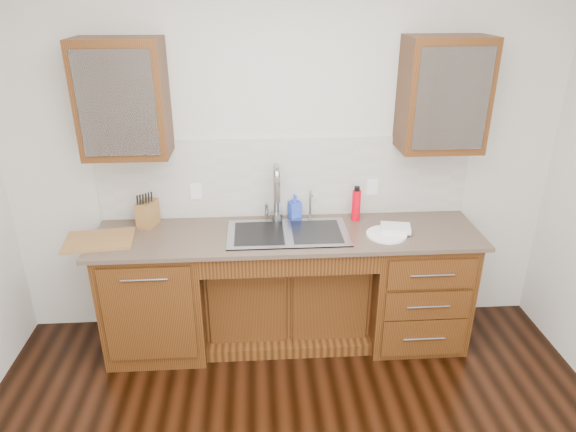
{
  "coord_description": "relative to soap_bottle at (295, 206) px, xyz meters",
  "views": [
    {
      "loc": [
        -0.21,
        -1.79,
        2.47
      ],
      "look_at": [
        0.0,
        1.4,
        1.05
      ],
      "focal_mm": 32.0,
      "sensor_mm": 36.0,
      "label": 1
    }
  ],
  "objects": [
    {
      "name": "dish_towel",
      "position": [
        0.68,
        -0.3,
        -0.06
      ],
      "size": [
        0.23,
        0.19,
        0.03
      ],
      "primitive_type": "cube",
      "rotation": [
        0.0,
        0.0,
        -0.2
      ],
      "color": "white",
      "rests_on": "plate"
    },
    {
      "name": "sink",
      "position": [
        -0.07,
        -0.27,
        -0.18
      ],
      "size": [
        0.84,
        0.46,
        0.19
      ],
      "primitive_type": "cube",
      "color": "#9E9EA5",
      "rests_on": "countertop"
    },
    {
      "name": "backsplash",
      "position": [
        -0.07,
        0.05,
        0.2
      ],
      "size": [
        2.7,
        0.02,
        0.59
      ],
      "primitive_type": "cube",
      "color": "beige",
      "rests_on": "wall_back"
    },
    {
      "name": "knife_block",
      "position": [
        -1.06,
        -0.07,
        0.0
      ],
      "size": [
        0.15,
        0.19,
        0.18
      ],
      "primitive_type": "cube",
      "rotation": [
        0.0,
        0.0,
        -0.36
      ],
      "color": "brown",
      "rests_on": "countertop"
    },
    {
      "name": "cutting_board",
      "position": [
        -1.35,
        -0.31,
        -0.08
      ],
      "size": [
        0.48,
        0.36,
        0.02
      ],
      "primitive_type": "cube",
      "rotation": [
        0.0,
        0.0,
        0.11
      ],
      "color": "#946033",
      "rests_on": "countertop"
    },
    {
      "name": "outlet_left",
      "position": [
        -0.72,
        0.04,
        0.12
      ],
      "size": [
        0.08,
        0.01,
        0.12
      ],
      "primitive_type": "cube",
      "color": "white",
      "rests_on": "backsplash"
    },
    {
      "name": "upper_cabinet_right",
      "position": [
        0.98,
        -0.1,
        0.82
      ],
      "size": [
        0.55,
        0.34,
        0.75
      ],
      "primitive_type": "cube",
      "color": "#593014",
      "rests_on": "wall_back"
    },
    {
      "name": "upper_cabinet_left",
      "position": [
        -1.12,
        -0.1,
        0.82
      ],
      "size": [
        0.55,
        0.34,
        0.75
      ],
      "primitive_type": "cube",
      "color": "#593014",
      "rests_on": "wall_back"
    },
    {
      "name": "cup_left_a",
      "position": [
        -1.22,
        -0.1,
        0.77
      ],
      "size": [
        0.12,
        0.12,
        0.09
      ],
      "primitive_type": "imported",
      "rotation": [
        0.0,
        0.0,
        0.03
      ],
      "color": "white",
      "rests_on": "upper_cabinet_left"
    },
    {
      "name": "base_cabinet_right",
      "position": [
        0.88,
        -0.24,
        -0.56
      ],
      "size": [
        0.7,
        0.62,
        0.88
      ],
      "primitive_type": "cube",
      "color": "#593014",
      "rests_on": "ground"
    },
    {
      "name": "cup_right_a",
      "position": [
        0.9,
        -0.1,
        0.77
      ],
      "size": [
        0.13,
        0.13,
        0.09
      ],
      "primitive_type": "imported",
      "rotation": [
        0.0,
        0.0,
        -0.15
      ],
      "color": "white",
      "rests_on": "upper_cabinet_right"
    },
    {
      "name": "water_bottle",
      "position": [
        0.44,
        -0.08,
        0.03
      ],
      "size": [
        0.08,
        0.08,
        0.23
      ],
      "primitive_type": "cylinder",
      "rotation": [
        0.0,
        0.0,
        0.24
      ],
      "color": "#EF0013",
      "rests_on": "countertop"
    },
    {
      "name": "base_cabinet_left",
      "position": [
        -1.02,
        -0.24,
        -0.56
      ],
      "size": [
        0.7,
        0.62,
        0.88
      ],
      "primitive_type": "cube",
      "color": "#593014",
      "rests_on": "ground"
    },
    {
      "name": "cup_left_b",
      "position": [
        -1.01,
        -0.1,
        0.77
      ],
      "size": [
        0.11,
        0.11,
        0.09
      ],
      "primitive_type": "imported",
      "rotation": [
        0.0,
        0.0,
        -0.14
      ],
      "color": "white",
      "rests_on": "upper_cabinet_left"
    },
    {
      "name": "plate",
      "position": [
        0.61,
        -0.35,
        -0.08
      ],
      "size": [
        0.36,
        0.36,
        0.02
      ],
      "primitive_type": "cylinder",
      "rotation": [
        0.0,
        0.0,
        0.38
      ],
      "color": "white",
      "rests_on": "countertop"
    },
    {
      "name": "wall_back",
      "position": [
        -0.07,
        0.12,
        0.35
      ],
      "size": [
        4.0,
        0.1,
        2.7
      ],
      "primitive_type": "cube",
      "color": "beige",
      "rests_on": "ground"
    },
    {
      "name": "base_cabinet_center",
      "position": [
        -0.07,
        -0.15,
        -0.65
      ],
      "size": [
        1.2,
        0.44,
        0.7
      ],
      "primitive_type": "cube",
      "color": "#593014",
      "rests_on": "ground"
    },
    {
      "name": "soap_bottle",
      "position": [
        0.0,
        0.0,
        0.0
      ],
      "size": [
        0.1,
        0.11,
        0.18
      ],
      "primitive_type": "imported",
      "rotation": [
        0.0,
        0.0,
        0.34
      ],
      "color": "blue",
      "rests_on": "countertop"
    },
    {
      "name": "filter_tap",
      "position": [
        0.11,
        -0.03,
        0.03
      ],
      "size": [
        0.02,
        0.02,
        0.24
      ],
      "primitive_type": "cylinder",
      "color": "#999993",
      "rests_on": "countertop"
    },
    {
      "name": "countertop",
      "position": [
        -0.07,
        -0.26,
        -0.11
      ],
      "size": [
        2.7,
        0.65,
        0.03
      ],
      "primitive_type": "cube",
      "color": "#84705B",
      "rests_on": "base_cabinet_left"
    },
    {
      "name": "faucet",
      "position": [
        -0.14,
        -0.04,
        0.11
      ],
      "size": [
        0.04,
        0.04,
        0.4
      ],
      "primitive_type": "cylinder",
      "color": "#999993",
      "rests_on": "countertop"
    },
    {
      "name": "outlet_right",
      "position": [
        0.58,
        0.04,
        0.12
      ],
      "size": [
        0.08,
        0.01,
        0.12
      ],
      "primitive_type": "cube",
      "color": "white",
      "rests_on": "backsplash"
    },
    {
      "name": "cup_right_b",
      "position": [
        1.14,
        -0.1,
        0.77
      ],
      "size": [
        0.1,
        0.1,
        0.09
      ],
      "primitive_type": "imported",
      "rotation": [
        0.0,
        0.0,
        -0.06
      ],
      "color": "white",
      "rests_on": "upper_cabinet_right"
    }
  ]
}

